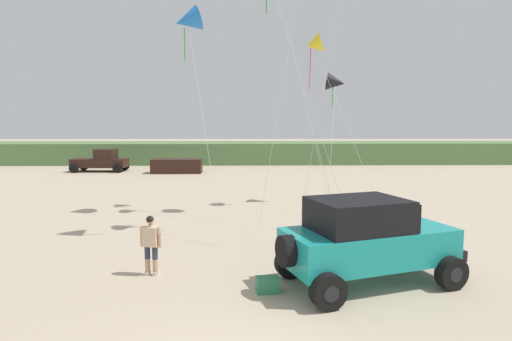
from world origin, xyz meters
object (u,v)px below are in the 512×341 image
at_px(person_watching, 151,242).
at_px(kite_purple_stunt, 314,45).
at_px(jeep, 367,239).
at_px(distant_sedan, 177,166).
at_px(kite_blue_swept, 336,83).
at_px(kite_red_delta, 188,21).
at_px(distant_pickup, 101,161).
at_px(cooler_box, 268,285).

relative_size(person_watching, kite_purple_stunt, 0.19).
distance_m(jeep, distant_sedan, 26.47).
distance_m(distant_sedan, kite_purple_stunt, 18.76).
distance_m(kite_blue_swept, kite_red_delta, 8.03).
distance_m(jeep, distant_pickup, 30.57).
bearing_deg(kite_purple_stunt, jeep, -90.91).
distance_m(kite_blue_swept, kite_purple_stunt, 2.38).
relative_size(person_watching, distant_pickup, 0.36).
height_order(distant_pickup, distant_sedan, distant_pickup).
bearing_deg(cooler_box, kite_purple_stunt, 68.36).
bearing_deg(kite_red_delta, kite_blue_swept, 20.18).
bearing_deg(distant_pickup, kite_purple_stunt, -44.78).
height_order(cooler_box, kite_blue_swept, kite_blue_swept).
relative_size(kite_blue_swept, kite_purple_stunt, 0.80).
relative_size(distant_pickup, kite_purple_stunt, 0.54).
height_order(distant_pickup, kite_blue_swept, kite_blue_swept).
bearing_deg(kite_red_delta, person_watching, -90.21).
bearing_deg(kite_red_delta, distant_pickup, 120.06).
bearing_deg(cooler_box, person_watching, 150.96).
height_order(person_watching, kite_red_delta, kite_red_delta).
xyz_separation_m(kite_blue_swept, kite_purple_stunt, (-1.33, -1.00, 1.71)).
distance_m(jeep, kite_red_delta, 12.77).
xyz_separation_m(kite_purple_stunt, kite_red_delta, (-5.86, -1.64, 0.71)).
bearing_deg(person_watching, distant_pickup, 111.71).
relative_size(distant_sedan, kite_blue_swept, 0.61).
bearing_deg(kite_red_delta, kite_purple_stunt, 15.68).
bearing_deg(cooler_box, distant_sedan, 96.93).
height_order(cooler_box, kite_purple_stunt, kite_purple_stunt).
height_order(distant_sedan, kite_purple_stunt, kite_purple_stunt).
relative_size(distant_sedan, kite_purple_stunt, 0.49).
height_order(cooler_box, distant_pickup, distant_pickup).
bearing_deg(kite_blue_swept, distant_sedan, 127.75).
xyz_separation_m(jeep, kite_purple_stunt, (0.16, 10.28, 6.77)).
xyz_separation_m(person_watching, distant_sedan, (-3.32, 24.12, -0.34)).
xyz_separation_m(jeep, kite_red_delta, (-5.69, 8.63, 7.48)).
bearing_deg(distant_sedan, jeep, -70.85).
bearing_deg(kite_blue_swept, person_watching, -124.44).
relative_size(cooler_box, kite_blue_swept, 0.08).
relative_size(kite_blue_swept, kite_red_delta, 0.73).
relative_size(jeep, kite_red_delta, 0.53).
distance_m(person_watching, kite_red_delta, 11.05).
bearing_deg(cooler_box, kite_blue_swept, 63.57).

